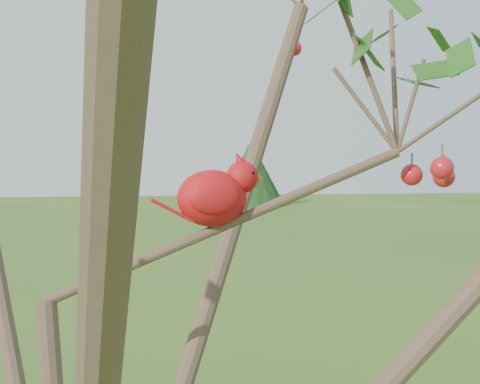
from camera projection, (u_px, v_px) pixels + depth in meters
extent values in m
sphere|color=red|center=(412.00, 175.00, 1.10)|extent=(0.04, 0.04, 0.04)
sphere|color=red|center=(294.00, 48.00, 1.57)|extent=(0.04, 0.04, 0.04)
sphere|color=red|center=(442.00, 168.00, 1.03)|extent=(0.04, 0.04, 0.04)
sphere|color=red|center=(444.00, 177.00, 1.10)|extent=(0.04, 0.04, 0.04)
ellipsoid|color=red|center=(212.00, 198.00, 1.02)|extent=(0.13, 0.11, 0.10)
sphere|color=red|center=(242.00, 177.00, 1.04)|extent=(0.06, 0.06, 0.06)
cone|color=red|center=(240.00, 161.00, 1.03)|extent=(0.04, 0.03, 0.04)
cone|color=#D85914|center=(258.00, 179.00, 1.04)|extent=(0.03, 0.02, 0.02)
ellipsoid|color=black|center=(252.00, 179.00, 1.04)|extent=(0.02, 0.03, 0.03)
cube|color=red|center=(171.00, 210.00, 1.00)|extent=(0.08, 0.04, 0.04)
ellipsoid|color=red|center=(204.00, 196.00, 1.06)|extent=(0.09, 0.04, 0.06)
ellipsoid|color=red|center=(215.00, 198.00, 0.98)|extent=(0.09, 0.04, 0.06)
cylinder|color=#402F22|center=(251.00, 176.00, 31.13)|extent=(0.46, 0.46, 3.10)
cone|color=black|center=(251.00, 173.00, 31.13)|extent=(3.61, 3.61, 3.35)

